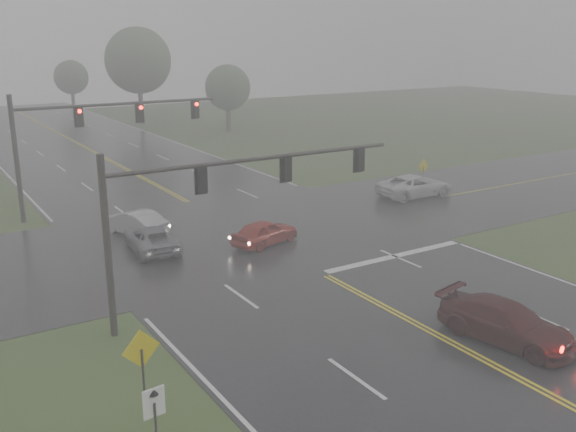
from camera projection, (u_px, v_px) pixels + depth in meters
main_road at (262, 242)px, 34.63m from camera, size 18.00×160.00×0.02m
cross_street at (245, 233)px, 36.26m from camera, size 120.00×14.00×0.02m
stop_bar at (395, 257)px, 32.36m from camera, size 8.50×0.50×0.01m
sedan_maroon at (504, 341)px, 23.48m from camera, size 3.05×5.37×1.47m
sedan_red at (265, 245)px, 34.22m from camera, size 4.21×2.57×1.34m
sedan_silver at (136, 235)px, 35.91m from camera, size 2.79×4.46×1.39m
car_grey at (152, 251)px, 33.27m from camera, size 2.56×4.81×1.29m
pickup_white at (414, 197)px, 44.22m from camera, size 5.55×2.79×1.51m
signal_gantry_near at (207, 196)px, 24.69m from camera, size 12.82×0.30×6.86m
signal_gantry_far at (82, 129)px, 38.87m from camera, size 12.86×0.38×7.54m
sign_diamond_west at (142, 360)px, 18.23m from camera, size 1.18×0.21×2.85m
sign_arrow_white at (155, 417)px, 15.65m from camera, size 0.58×0.11×2.62m
sign_diamond_east at (423, 170)px, 44.70m from camera, size 1.03×0.17×2.48m
tree_ne_a at (138, 61)px, 77.49m from camera, size 7.95×7.95×11.68m
tree_e_near at (228, 88)px, 72.36m from camera, size 5.14×5.14×7.54m
tree_n_far at (71, 77)px, 92.88m from camera, size 4.89×4.89×7.18m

